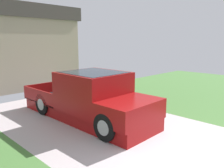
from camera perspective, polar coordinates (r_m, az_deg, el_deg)
The scene contains 3 objects.
pickup_truck at distance 7.98m, azimuth -4.87°, elevation -3.77°, with size 2.11×5.52×1.72m.
person_with_hat at distance 8.88m, azimuth 2.15°, elevation -1.35°, with size 0.47×0.41×1.58m.
handbag at distance 9.01m, azimuth 3.54°, elevation -6.12°, with size 0.37×0.17×0.47m.
Camera 1 is at (-4.95, -1.46, 2.76)m, focal length 36.66 mm.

